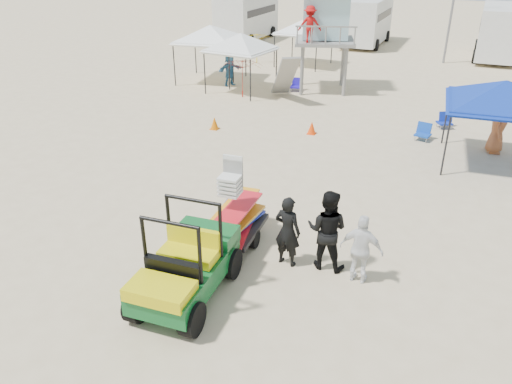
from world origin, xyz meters
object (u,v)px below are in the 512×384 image
at_px(utility_cart, 183,259).
at_px(surf_trailer, 233,214).
at_px(man_left, 288,231).
at_px(canopy_blue, 506,85).
at_px(lifeguard_tower, 325,21).

bearing_deg(utility_cart, surf_trailer, 89.77).
height_order(man_left, canopy_blue, canopy_blue).
bearing_deg(man_left, surf_trailer, -4.22).
distance_m(utility_cart, canopy_blue, 12.02).
distance_m(surf_trailer, lifeguard_tower, 15.60).
relative_size(surf_trailer, lifeguard_tower, 0.50).
xyz_separation_m(utility_cart, man_left, (1.52, 2.04, -0.09)).
relative_size(utility_cart, surf_trailer, 1.23).
height_order(utility_cart, surf_trailer, utility_cart).
bearing_deg(surf_trailer, man_left, -11.21).
distance_m(lifeguard_tower, canopy_blue, 10.86).
bearing_deg(canopy_blue, surf_trailer, -125.69).
distance_m(man_left, lifeguard_tower, 16.18).
bearing_deg(canopy_blue, lifeguard_tower, 138.66).
distance_m(utility_cart, man_left, 2.55).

